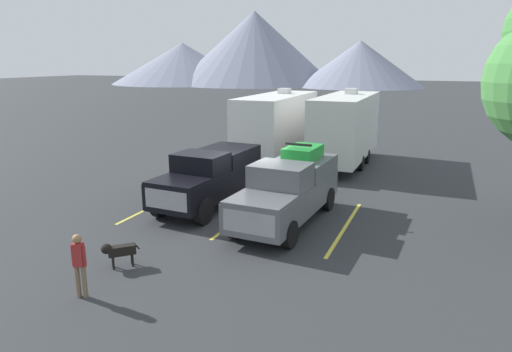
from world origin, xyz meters
TOP-DOWN VIEW (x-y plane):
  - ground_plane at (0.00, 0.00)m, footprint 240.00×240.00m
  - pickup_truck_a at (-1.70, 0.15)m, footprint 2.33×5.52m
  - pickup_truck_b at (1.68, -0.44)m, footprint 2.33×5.97m
  - lot_stripe_a at (-3.68, -0.35)m, footprint 0.12×5.50m
  - lot_stripe_b at (0.00, -0.35)m, footprint 0.12×5.50m
  - lot_stripe_c at (3.68, -0.35)m, footprint 0.12×5.50m
  - camper_trailer_a at (-2.14, 8.98)m, footprint 2.46×8.91m
  - camper_trailer_b at (1.66, 9.07)m, footprint 2.35×8.71m
  - person_a at (-1.16, -7.42)m, footprint 0.34×0.24m
  - dog at (-1.41, -5.78)m, footprint 0.78×0.77m
  - mountain_ridge at (-4.45, 84.55)m, footprint 141.93×40.08m

SIDE VIEW (x-z plane):
  - ground_plane at x=0.00m, z-range 0.00..0.00m
  - lot_stripe_a at x=-3.68m, z-range 0.00..0.01m
  - lot_stripe_b at x=0.00m, z-range 0.00..0.01m
  - lot_stripe_c at x=3.68m, z-range 0.00..0.01m
  - dog at x=-1.41m, z-range 0.13..0.86m
  - person_a at x=-1.16m, z-range 0.12..1.71m
  - pickup_truck_a at x=-1.70m, z-range 0.09..2.25m
  - pickup_truck_b at x=1.68m, z-range -0.11..2.51m
  - camper_trailer_a at x=-2.14m, z-range 0.10..4.03m
  - camper_trailer_b at x=1.66m, z-range 0.10..4.10m
  - mountain_ridge at x=-4.45m, z-range -1.78..14.48m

